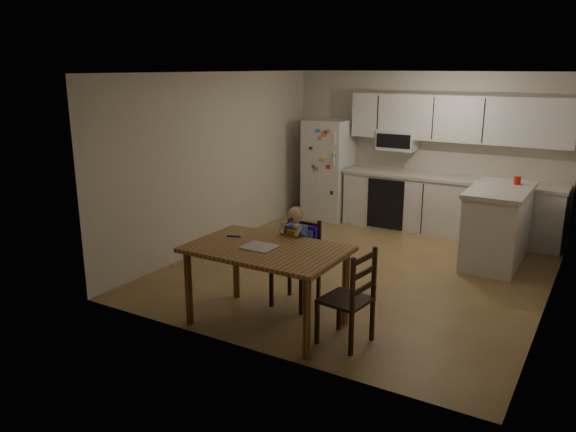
{
  "coord_description": "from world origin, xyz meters",
  "views": [
    {
      "loc": [
        2.74,
        -6.42,
        2.57
      ],
      "look_at": [
        -0.27,
        -1.36,
        1.0
      ],
      "focal_mm": 35.0,
      "sensor_mm": 36.0,
      "label": 1
    }
  ],
  "objects_px": {
    "refrigerator": "(328,169)",
    "chair_booster": "(298,246)",
    "kitchen_island": "(497,225)",
    "red_cup": "(517,180)",
    "chair_side": "(354,292)",
    "dining_table": "(267,258)"
  },
  "relations": [
    {
      "from": "chair_booster",
      "to": "chair_side",
      "type": "bearing_deg",
      "value": -30.28
    },
    {
      "from": "kitchen_island",
      "to": "chair_booster",
      "type": "height_order",
      "value": "chair_booster"
    },
    {
      "from": "kitchen_island",
      "to": "chair_booster",
      "type": "relative_size",
      "value": 1.25
    },
    {
      "from": "refrigerator",
      "to": "dining_table",
      "type": "bearing_deg",
      "value": -71.36
    },
    {
      "from": "kitchen_island",
      "to": "red_cup",
      "type": "height_order",
      "value": "red_cup"
    },
    {
      "from": "chair_booster",
      "to": "chair_side",
      "type": "xyz_separation_m",
      "value": [
        0.94,
        -0.58,
        -0.14
      ]
    },
    {
      "from": "red_cup",
      "to": "dining_table",
      "type": "bearing_deg",
      "value": -116.85
    },
    {
      "from": "kitchen_island",
      "to": "red_cup",
      "type": "distance_m",
      "value": 0.68
    },
    {
      "from": "kitchen_island",
      "to": "chair_side",
      "type": "bearing_deg",
      "value": -102.32
    },
    {
      "from": "kitchen_island",
      "to": "dining_table",
      "type": "xyz_separation_m",
      "value": [
        -1.62,
        -3.14,
        0.2
      ]
    },
    {
      "from": "chair_side",
      "to": "refrigerator",
      "type": "bearing_deg",
      "value": -142.76
    },
    {
      "from": "chair_booster",
      "to": "refrigerator",
      "type": "bearing_deg",
      "value": 112.93
    },
    {
      "from": "kitchen_island",
      "to": "red_cup",
      "type": "relative_size",
      "value": 12.67
    },
    {
      "from": "refrigerator",
      "to": "dining_table",
      "type": "height_order",
      "value": "refrigerator"
    },
    {
      "from": "dining_table",
      "to": "chair_booster",
      "type": "xyz_separation_m",
      "value": [
        0.0,
        0.62,
        -0.04
      ]
    },
    {
      "from": "refrigerator",
      "to": "chair_booster",
      "type": "relative_size",
      "value": 1.52
    },
    {
      "from": "red_cup",
      "to": "chair_booster",
      "type": "height_order",
      "value": "red_cup"
    },
    {
      "from": "kitchen_island",
      "to": "dining_table",
      "type": "height_order",
      "value": "kitchen_island"
    },
    {
      "from": "kitchen_island",
      "to": "chair_side",
      "type": "distance_m",
      "value": 3.18
    },
    {
      "from": "red_cup",
      "to": "chair_booster",
      "type": "bearing_deg",
      "value": -121.59
    },
    {
      "from": "red_cup",
      "to": "chair_side",
      "type": "xyz_separation_m",
      "value": [
        -0.82,
        -3.44,
        -0.55
      ]
    },
    {
      "from": "dining_table",
      "to": "chair_booster",
      "type": "relative_size",
      "value": 1.38
    }
  ]
}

